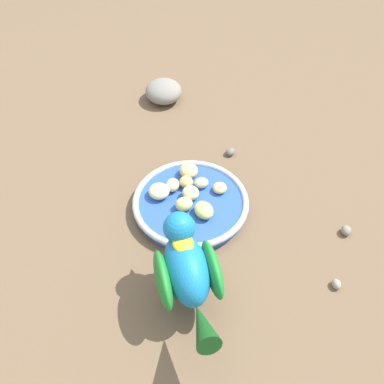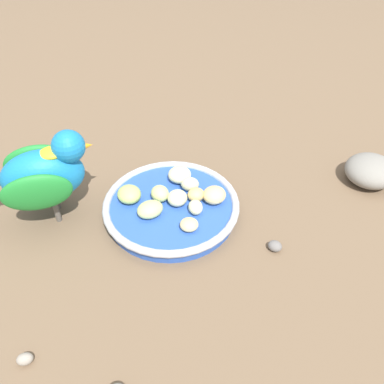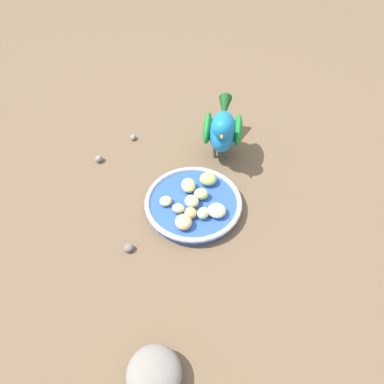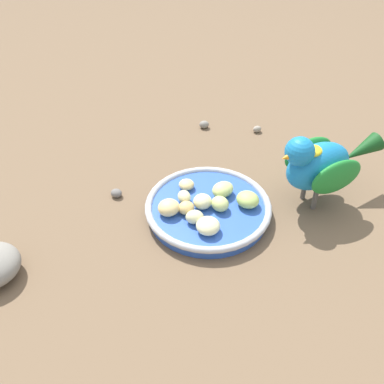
{
  "view_description": "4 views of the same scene",
  "coord_description": "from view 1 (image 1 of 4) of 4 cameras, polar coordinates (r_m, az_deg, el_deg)",
  "views": [
    {
      "loc": [
        0.08,
        0.53,
        0.62
      ],
      "look_at": [
        -0.01,
        -0.0,
        0.04
      ],
      "focal_mm": 42.15,
      "sensor_mm": 36.0,
      "label": 1
    },
    {
      "loc": [
        -0.44,
        0.06,
        0.43
      ],
      "look_at": [
        -0.02,
        -0.03,
        0.05
      ],
      "focal_mm": 36.59,
      "sensor_mm": 36.0,
      "label": 2
    },
    {
      "loc": [
        0.08,
        -0.46,
        0.57
      ],
      "look_at": [
        -0.01,
        0.01,
        0.04
      ],
      "focal_mm": 31.71,
      "sensor_mm": 36.0,
      "label": 3
    },
    {
      "loc": [
        0.5,
        -0.23,
        0.52
      ],
      "look_at": [
        -0.01,
        -0.03,
        0.06
      ],
      "focal_mm": 42.45,
      "sensor_mm": 36.0,
      "label": 4
    }
  ],
  "objects": [
    {
      "name": "apple_piece_1",
      "position": [
        0.82,
        -2.46,
        0.89
      ],
      "size": [
        0.03,
        0.03,
        0.02
      ],
      "primitive_type": "ellipsoid",
      "rotation": [
        0.0,
        0.0,
        4.39
      ],
      "color": "beige",
      "rests_on": "feeding_bowl"
    },
    {
      "name": "apple_piece_5",
      "position": [
        0.82,
        3.52,
        0.52
      ],
      "size": [
        0.03,
        0.03,
        0.02
      ],
      "primitive_type": "ellipsoid",
      "rotation": [
        0.0,
        0.0,
        1.25
      ],
      "color": "#E5C67F",
      "rests_on": "feeding_bowl"
    },
    {
      "name": "apple_piece_3",
      "position": [
        0.82,
        1.19,
        1.16
      ],
      "size": [
        0.03,
        0.02,
        0.02
      ],
      "primitive_type": "ellipsoid",
      "rotation": [
        0.0,
        0.0,
        3.1
      ],
      "color": "beige",
      "rests_on": "feeding_bowl"
    },
    {
      "name": "rock_large",
      "position": [
        1.06,
        -3.69,
        12.61
      ],
      "size": [
        0.1,
        0.1,
        0.05
      ],
      "primitive_type": "ellipsoid",
      "rotation": [
        0.0,
        0.0,
        1.86
      ],
      "color": "gray",
      "rests_on": "ground_plane"
    },
    {
      "name": "apple_piece_6",
      "position": [
        0.78,
        1.5,
        -2.31
      ],
      "size": [
        0.04,
        0.05,
        0.02
      ],
      "primitive_type": "ellipsoid",
      "rotation": [
        0.0,
        0.0,
        5.01
      ],
      "color": "#C6D17A",
      "rests_on": "feeding_bowl"
    },
    {
      "name": "apple_piece_8",
      "position": [
        0.81,
        -4.2,
        0.1
      ],
      "size": [
        0.04,
        0.04,
        0.02
      ],
      "primitive_type": "ellipsoid",
      "rotation": [
        0.0,
        0.0,
        2.94
      ],
      "color": "beige",
      "rests_on": "feeding_bowl"
    },
    {
      "name": "pebble_0",
      "position": [
        0.92,
        4.86,
        5.08
      ],
      "size": [
        0.03,
        0.03,
        0.01
      ],
      "primitive_type": "ellipsoid",
      "rotation": [
        0.0,
        0.0,
        3.94
      ],
      "color": "slate",
      "rests_on": "ground_plane"
    },
    {
      "name": "parrot",
      "position": [
        0.64,
        -0.63,
        -9.8
      ],
      "size": [
        0.1,
        0.2,
        0.14
      ],
      "rotation": [
        0.0,
        0.0,
        -1.49
      ],
      "color": "#59544C",
      "rests_on": "ground_plane"
    },
    {
      "name": "pebble_2",
      "position": [
        0.82,
        18.92,
        -4.63
      ],
      "size": [
        0.02,
        0.02,
        0.02
      ],
      "primitive_type": "ellipsoid",
      "rotation": [
        0.0,
        0.0,
        4.45
      ],
      "color": "gray",
      "rests_on": "ground_plane"
    },
    {
      "name": "apple_piece_9",
      "position": [
        0.75,
        -1.06,
        -4.18
      ],
      "size": [
        0.05,
        0.05,
        0.02
      ],
      "primitive_type": "ellipsoid",
      "rotation": [
        0.0,
        0.0,
        0.42
      ],
      "color": "#B2CC66",
      "rests_on": "feeding_bowl"
    },
    {
      "name": "apple_piece_4",
      "position": [
        0.82,
        -0.74,
        1.28
      ],
      "size": [
        0.03,
        0.03,
        0.02
      ],
      "primitive_type": "ellipsoid",
      "rotation": [
        0.0,
        0.0,
        1.84
      ],
      "color": "tan",
      "rests_on": "feeding_bowl"
    },
    {
      "name": "ground_plane",
      "position": [
        0.82,
        -0.71,
        -2.17
      ],
      "size": [
        4.0,
        4.0,
        0.0
      ],
      "primitive_type": "plane",
      "color": "brown"
    },
    {
      "name": "apple_piece_7",
      "position": [
        0.8,
        -0.18,
        -0.11
      ],
      "size": [
        0.04,
        0.04,
        0.02
      ],
      "primitive_type": "ellipsoid",
      "rotation": [
        0.0,
        0.0,
        5.45
      ],
      "color": "beige",
      "rests_on": "feeding_bowl"
    },
    {
      "name": "feeding_bowl",
      "position": [
        0.81,
        -0.22,
        -1.26
      ],
      "size": [
        0.21,
        0.21,
        0.03
      ],
      "color": "#2D56B7",
      "rests_on": "ground_plane"
    },
    {
      "name": "apple_piece_2",
      "position": [
        0.84,
        -0.43,
        2.74
      ],
      "size": [
        0.04,
        0.04,
        0.02
      ],
      "primitive_type": "ellipsoid",
      "rotation": [
        0.0,
        0.0,
        4.97
      ],
      "color": "#E5C67F",
      "rests_on": "feeding_bowl"
    },
    {
      "name": "pebble_1",
      "position": [
        0.75,
        17.8,
        -11.03
      ],
      "size": [
        0.01,
        0.02,
        0.01
      ],
      "primitive_type": "ellipsoid",
      "rotation": [
        0.0,
        0.0,
        1.56
      ],
      "color": "gray",
      "rests_on": "ground_plane"
    },
    {
      "name": "apple_piece_0",
      "position": [
        0.78,
        -1.02,
        -1.54
      ],
      "size": [
        0.04,
        0.03,
        0.02
      ],
      "primitive_type": "ellipsoid",
      "rotation": [
        0.0,
        0.0,
        0.19
      ],
      "color": "#C6D17A",
      "rests_on": "feeding_bowl"
    }
  ]
}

